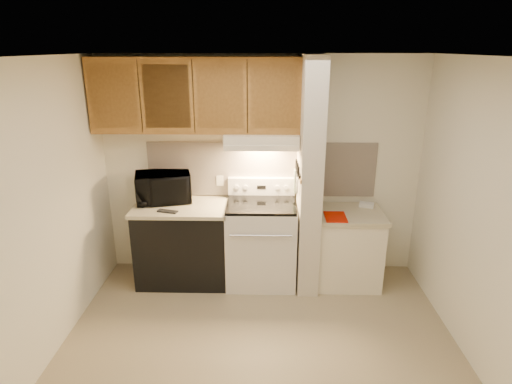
{
  "coord_description": "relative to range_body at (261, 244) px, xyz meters",
  "views": [
    {
      "loc": [
        0.04,
        -3.22,
        2.57
      ],
      "look_at": [
        -0.05,
        0.75,
        1.21
      ],
      "focal_mm": 30.0,
      "sensor_mm": 36.0,
      "label": 1
    }
  ],
  "objects": [
    {
      "name": "oven_window",
      "position": [
        0.0,
        -0.32,
        0.04
      ],
      "size": [
        0.5,
        0.01,
        0.3
      ],
      "primitive_type": "cube",
      "color": "black",
      "rests_on": "range_body"
    },
    {
      "name": "wall_left",
      "position": [
        -1.8,
        -1.16,
        0.79
      ],
      "size": [
        0.02,
        3.0,
        2.5
      ],
      "primitive_type": "cube",
      "color": "white",
      "rests_on": "floor"
    },
    {
      "name": "wall_right",
      "position": [
        1.8,
        -1.16,
        0.79
      ],
      "size": [
        0.02,
        3.0,
        2.5
      ],
      "primitive_type": "cube",
      "color": "white",
      "rests_on": "floor"
    },
    {
      "name": "cab_door_b",
      "position": [
        -0.96,
        0.01,
        1.62
      ],
      "size": [
        0.46,
        0.01,
        0.63
      ],
      "primitive_type": "cube",
      "color": "#9D692D",
      "rests_on": "upper_cabinets"
    },
    {
      "name": "cab_door_c",
      "position": [
        -0.42,
        0.01,
        1.62
      ],
      "size": [
        0.46,
        0.01,
        0.63
      ],
      "primitive_type": "cube",
      "color": "#9D692D",
      "rests_on": "upper_cabinets"
    },
    {
      "name": "dishwasher_front",
      "position": [
        -0.88,
        0.01,
        -0.03
      ],
      "size": [
        1.0,
        0.63,
        0.87
      ],
      "primitive_type": "cube",
      "color": "black",
      "rests_on": "floor"
    },
    {
      "name": "microwave",
      "position": [
        -1.1,
        0.15,
        0.61
      ],
      "size": [
        0.68,
        0.54,
        0.33
      ],
      "primitive_type": "imported",
      "rotation": [
        0.0,
        0.0,
        0.25
      ],
      "color": "black",
      "rests_on": "left_countertop"
    },
    {
      "name": "range_display",
      "position": [
        0.0,
        0.24,
        0.59
      ],
      "size": [
        0.1,
        0.01,
        0.04
      ],
      "primitive_type": "cube",
      "color": "black",
      "rests_on": "range_backguard"
    },
    {
      "name": "range_backguard",
      "position": [
        0.0,
        0.28,
        0.59
      ],
      "size": [
        0.76,
        0.08,
        0.2
      ],
      "primitive_type": "cube",
      "color": "silver",
      "rests_on": "range_body"
    },
    {
      "name": "oven_handle",
      "position": [
        0.0,
        -0.35,
        0.26
      ],
      "size": [
        0.65,
        0.02,
        0.02
      ],
      "primitive_type": "cylinder",
      "rotation": [
        0.0,
        1.57,
        0.0
      ],
      "color": "silver",
      "rests_on": "range_body"
    },
    {
      "name": "cab_gap_c",
      "position": [
        -0.14,
        0.01,
        1.62
      ],
      "size": [
        0.01,
        0.01,
        0.73
      ],
      "primitive_type": "cube",
      "color": "black",
      "rests_on": "upper_cabinets"
    },
    {
      "name": "range_knob_right_inner",
      "position": [
        0.18,
        0.24,
        0.59
      ],
      "size": [
        0.05,
        0.02,
        0.05
      ],
      "primitive_type": "cylinder",
      "rotation": [
        1.57,
        0.0,
        0.0
      ],
      "color": "silver",
      "rests_on": "range_backguard"
    },
    {
      "name": "upper_cabinets",
      "position": [
        -0.69,
        0.17,
        1.62
      ],
      "size": [
        2.18,
        0.33,
        0.77
      ],
      "primitive_type": "cube",
      "color": "#9D692D",
      "rests_on": "wall_back"
    },
    {
      "name": "knife_handle_b",
      "position": [
        0.38,
        -0.13,
        0.91
      ],
      "size": [
        0.02,
        0.02,
        0.1
      ],
      "primitive_type": "cylinder",
      "color": "black",
      "rests_on": "knife_strip"
    },
    {
      "name": "range_body",
      "position": [
        0.0,
        0.0,
        0.0
      ],
      "size": [
        0.76,
        0.65,
        0.92
      ],
      "primitive_type": "cube",
      "color": "silver",
      "rests_on": "floor"
    },
    {
      "name": "knife_blade_d",
      "position": [
        0.38,
        0.03,
        0.76
      ],
      "size": [
        0.01,
        0.04,
        0.16
      ],
      "primitive_type": "cube",
      "color": "silver",
      "rests_on": "knife_strip"
    },
    {
      "name": "spoon_rest",
      "position": [
        -0.99,
        -0.19,
        0.46
      ],
      "size": [
        0.23,
        0.13,
        0.01
      ],
      "primitive_type": "cube",
      "rotation": [
        0.0,
        0.0,
        -0.27
      ],
      "color": "black",
      "rests_on": "left_countertop"
    },
    {
      "name": "oven_mitt",
      "position": [
        0.38,
        0.17,
        0.69
      ],
      "size": [
        0.03,
        0.11,
        0.26
      ],
      "primitive_type": "cube",
      "color": "gray",
      "rests_on": "partition_pillar"
    },
    {
      "name": "cab_door_a",
      "position": [
        -1.51,
        0.01,
        1.62
      ],
      "size": [
        0.46,
        0.01,
        0.63
      ],
      "primitive_type": "cube",
      "color": "#9D692D",
      "rests_on": "upper_cabinets"
    },
    {
      "name": "knife_blade_b",
      "position": [
        0.38,
        -0.15,
        0.75
      ],
      "size": [
        0.01,
        0.04,
        0.18
      ],
      "primitive_type": "cube",
      "color": "silver",
      "rests_on": "knife_strip"
    },
    {
      "name": "knife_handle_d",
      "position": [
        0.38,
        0.04,
        0.91
      ],
      "size": [
        0.02,
        0.02,
        0.1
      ],
      "primitive_type": "cylinder",
      "color": "black",
      "rests_on": "knife_strip"
    },
    {
      "name": "range_knob_left_inner",
      "position": [
        -0.18,
        0.24,
        0.59
      ],
      "size": [
        0.05,
        0.02,
        0.05
      ],
      "primitive_type": "cylinder",
      "rotation": [
        1.57,
        0.0,
        0.0
      ],
      "color": "silver",
      "rests_on": "range_backguard"
    },
    {
      "name": "right_countertop",
      "position": [
        0.97,
        -0.01,
        0.37
      ],
      "size": [
        0.74,
        0.64,
        0.04
      ],
      "primitive_type": "cube",
      "color": "#C3B895",
      "rests_on": "right_cab_base"
    },
    {
      "name": "knife_blade_a",
      "position": [
        0.38,
        -0.21,
        0.76
      ],
      "size": [
        0.01,
        0.03,
        0.16
      ],
      "primitive_type": "cube",
      "color": "silver",
      "rests_on": "knife_strip"
    },
    {
      "name": "range_knob_left_outer",
      "position": [
        -0.28,
        0.24,
        0.59
      ],
      "size": [
        0.05,
        0.02,
        0.05
      ],
      "primitive_type": "cylinder",
      "rotation": [
        1.57,
        0.0,
        0.0
      ],
      "color": "silver",
      "rests_on": "range_backguard"
    },
    {
      "name": "cab_gap_b",
      "position": [
        -0.69,
        0.01,
        1.62
      ],
      "size": [
        0.01,
        0.01,
        0.73
      ],
      "primitive_type": "cube",
      "color": "black",
      "rests_on": "upper_cabinets"
    },
    {
      "name": "partition_pillar",
      "position": [
        0.51,
        -0.01,
        0.79
      ],
      "size": [
        0.22,
        0.7,
        2.5
      ],
      "primitive_type": "cube",
      "color": "beige",
      "rests_on": "floor"
    },
    {
      "name": "red_folder",
      "position": [
        0.79,
        -0.16,
        0.4
      ],
      "size": [
        0.23,
        0.31,
        0.01
      ],
      "primitive_type": "cube",
      "rotation": [
        0.0,
        0.0,
        -0.02
      ],
      "color": "#B81501",
      "rests_on": "right_countertop"
    },
    {
      "name": "range_hood",
      "position": [
        0.0,
        0.12,
        1.17
      ],
      "size": [
        0.78,
        0.44,
        0.15
      ],
      "primitive_type": "cube",
      "color": "#F3EACE",
      "rests_on": "upper_cabinets"
    },
    {
      "name": "knife_handle_a",
      "position": [
        0.38,
        -0.22,
        0.91
      ],
      "size": [
        0.02,
        0.02,
        0.1
      ],
      "primitive_type": "cylinder",
      "color": "black",
      "rests_on": "knife_strip"
    },
    {
      "name": "pillar_trim",
      "position": [
        0.39,
        -0.01,
        0.84
      ],
      "size": [
        0.01,
        0.7,
        0.04
      ],
      "primitive_type": "cube",
      "color": "#9D692D",
      "rests_on": "partition_pillar"
    },
    {
      "name": "cooktop",
      "position": [
        0.0,
        0.0,
        0.48
      ],
      "size": [
        0.74,
        0.64,
        0.03
      ],
      "primitive_type": "cube",
      "color": "black",
      "rests_on": "range_body"
    },
    {
      "name": "right_cab_base",
      "position": [
        0.97,
        -0.01,
        -0.06
      ],
      "size": [
        0.7,
        0.6,
        0.81
      ],
      "primitive_type": "cube",
      "color": "#F3EACE",
      "rests_on": "floor"
    },
    {
      "name": "backsplash",
      "position": [
        0.0,
        0.33,
        0.78
      ],
      "size": [
        2.6,
        0.02,
        0.63
      ],
      "primitive_type": "cube",
      "color": "white",
      "rests_on": "wall_back"
    },
    {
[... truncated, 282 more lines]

